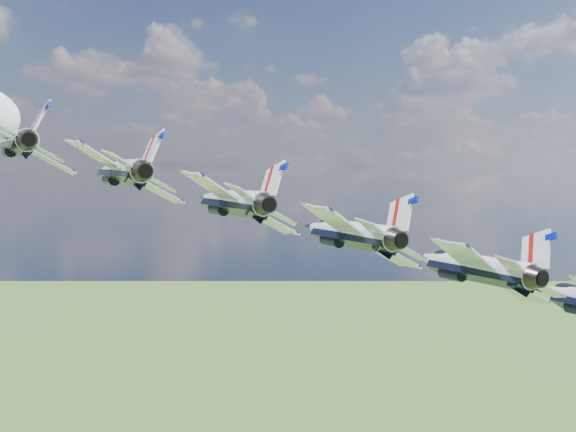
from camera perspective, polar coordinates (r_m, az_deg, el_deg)
jet_0 at (r=79.76m, az=-20.63°, el=5.49°), size 14.83×18.93×10.48m
jet_1 at (r=74.36m, az=-13.07°, el=3.53°), size 14.83×18.93×10.48m
jet_2 at (r=70.53m, az=-4.55°, el=1.24°), size 14.83×18.93×10.48m
jet_3 at (r=68.54m, az=4.68°, el=-1.27°), size 14.83×18.93×10.48m
jet_4 at (r=68.53m, az=14.21°, el=-3.83°), size 14.83×18.93×10.48m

